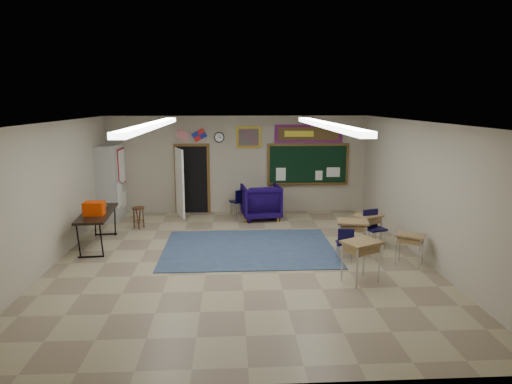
{
  "coord_description": "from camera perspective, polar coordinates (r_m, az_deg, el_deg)",
  "views": [
    {
      "loc": [
        -0.2,
        -9.53,
        3.42
      ],
      "look_at": [
        0.41,
        1.5,
        1.23
      ],
      "focal_mm": 32.0,
      "sensor_mm": 36.0,
      "label": 1
    }
  ],
  "objects": [
    {
      "name": "student_desk_back_left",
      "position": [
        9.03,
        12.96,
        -8.2
      ],
      "size": [
        0.85,
        0.78,
        0.82
      ],
      "rotation": [
        0.0,
        0.0,
        0.49
      ],
      "color": "olive",
      "rests_on": "floor"
    },
    {
      "name": "framed_art_print",
      "position": [
        14.04,
        -0.93,
        6.86
      ],
      "size": [
        0.75,
        0.05,
        0.65
      ],
      "color": "#AD8D21",
      "rests_on": "back_wall"
    },
    {
      "name": "wingback_armchair",
      "position": [
        13.49,
        0.62,
        -1.22
      ],
      "size": [
        1.21,
        1.23,
        1.02
      ],
      "primitive_type": "imported",
      "rotation": [
        0.0,
        0.0,
        3.25
      ],
      "color": "#100535",
      "rests_on": "floor"
    },
    {
      "name": "front_wall",
      "position": [
        5.38,
        -0.88,
        -9.65
      ],
      "size": [
        8.0,
        0.04,
        3.0
      ],
      "primitive_type": "cube",
      "color": "#A79D88",
      "rests_on": "floor"
    },
    {
      "name": "folding_table",
      "position": [
        11.61,
        -19.15,
        -4.21
      ],
      "size": [
        0.82,
        2.05,
        1.14
      ],
      "rotation": [
        0.0,
        0.0,
        0.08
      ],
      "color": "black",
      "rests_on": "floor"
    },
    {
      "name": "student_chair_reading",
      "position": [
        13.96,
        -2.32,
        -1.26
      ],
      "size": [
        0.56,
        0.56,
        0.8
      ],
      "primitive_type": null,
      "rotation": [
        0.0,
        0.0,
        3.72
      ],
      "color": "black",
      "rests_on": "floor"
    },
    {
      "name": "chalkboard",
      "position": [
        14.33,
        6.51,
        3.31
      ],
      "size": [
        2.55,
        0.14,
        1.3
      ],
      "color": "brown",
      "rests_on": "back_wall"
    },
    {
      "name": "left_wall",
      "position": [
        10.44,
        -24.47,
        -0.39
      ],
      "size": [
        0.04,
        9.0,
        3.0
      ],
      "primitive_type": "cube",
      "color": "#A79D88",
      "rests_on": "floor"
    },
    {
      "name": "wall_clock",
      "position": [
        14.04,
        -4.63,
        6.83
      ],
      "size": [
        0.32,
        0.05,
        0.32
      ],
      "color": "black",
      "rests_on": "back_wall"
    },
    {
      "name": "fluorescent_strips",
      "position": [
        9.54,
        -2.0,
        8.35
      ],
      "size": [
        3.86,
        6.0,
        0.1
      ],
      "primitive_type": null,
      "color": "white",
      "rests_on": "ceiling"
    },
    {
      "name": "student_desk_front_left",
      "position": [
        10.49,
        11.92,
        -5.44
      ],
      "size": [
        0.75,
        0.62,
        0.81
      ],
      "rotation": [
        0.0,
        0.0,
        -0.18
      ],
      "color": "olive",
      "rests_on": "floor"
    },
    {
      "name": "area_rug",
      "position": [
        10.88,
        -0.92,
        -7.03
      ],
      "size": [
        4.0,
        3.0,
        0.02
      ],
      "primitive_type": "cube",
      "color": "#364F67",
      "rests_on": "floor"
    },
    {
      "name": "floor",
      "position": [
        10.12,
        -1.89,
        -8.51
      ],
      "size": [
        9.0,
        9.0,
        0.0
      ],
      "primitive_type": "plane",
      "color": "tan",
      "rests_on": "ground"
    },
    {
      "name": "student_desk_front_right",
      "position": [
        11.31,
        13.74,
        -4.44
      ],
      "size": [
        0.79,
        0.72,
        0.76
      ],
      "rotation": [
        0.0,
        0.0,
        0.5
      ],
      "color": "olive",
      "rests_on": "floor"
    },
    {
      "name": "wooden_stool",
      "position": [
        12.91,
        -14.46,
        -3.09
      ],
      "size": [
        0.33,
        0.33,
        0.59
      ],
      "color": "#4A2816",
      "rests_on": "floor"
    },
    {
      "name": "back_wall",
      "position": [
        14.16,
        -2.34,
        3.43
      ],
      "size": [
        8.0,
        0.04,
        3.0
      ],
      "primitive_type": "cube",
      "color": "#A79D88",
      "rests_on": "floor"
    },
    {
      "name": "student_desk_back_right",
      "position": [
        10.23,
        18.64,
        -6.66
      ],
      "size": [
        0.71,
        0.67,
        0.68
      ],
      "rotation": [
        0.0,
        0.0,
        -0.57
      ],
      "color": "olive",
      "rests_on": "floor"
    },
    {
      "name": "doorway",
      "position": [
        14.14,
        -8.41,
        1.49
      ],
      "size": [
        1.1,
        0.89,
        2.16
      ],
      "color": "black",
      "rests_on": "back_wall"
    },
    {
      "name": "student_chair_desk_b",
      "position": [
        11.14,
        14.63,
        -4.59
      ],
      "size": [
        0.58,
        0.58,
        0.9
      ],
      "primitive_type": null,
      "rotation": [
        0.0,
        0.0,
        0.35
      ],
      "color": "black",
      "rests_on": "floor"
    },
    {
      "name": "right_wall",
      "position": [
        10.59,
        20.25,
        0.08
      ],
      "size": [
        0.04,
        9.0,
        3.0
      ],
      "primitive_type": "cube",
      "color": "#A79D88",
      "rests_on": "floor"
    },
    {
      "name": "bulletin_board",
      "position": [
        14.23,
        6.6,
        7.25
      ],
      "size": [
        2.1,
        0.05,
        0.55
      ],
      "color": "red",
      "rests_on": "back_wall"
    },
    {
      "name": "student_chair_desk_a",
      "position": [
        10.16,
        11.02,
        -6.38
      ],
      "size": [
        0.42,
        0.42,
        0.76
      ],
      "primitive_type": null,
      "rotation": [
        0.0,
        0.0,
        3.02
      ],
      "color": "black",
      "rests_on": "floor"
    },
    {
      "name": "wall_flags",
      "position": [
        14.05,
        -8.13,
        7.29
      ],
      "size": [
        1.16,
        0.06,
        0.7
      ],
      "primitive_type": null,
      "color": "red",
      "rests_on": "back_wall"
    },
    {
      "name": "ceiling",
      "position": [
        9.54,
        -2.0,
        8.71
      ],
      "size": [
        8.0,
        9.0,
        0.04
      ],
      "primitive_type": "cube",
      "color": "silver",
      "rests_on": "back_wall"
    },
    {
      "name": "storage_cabinet",
      "position": [
        14.03,
        -17.64,
        1.17
      ],
      "size": [
        0.59,
        1.25,
        2.2
      ],
      "color": "#A5A5A1",
      "rests_on": "floor"
    }
  ]
}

